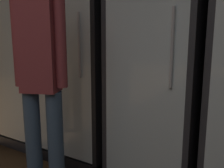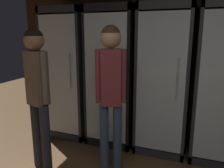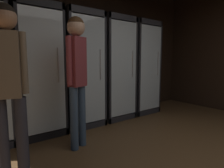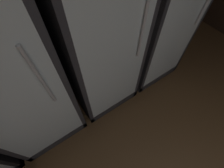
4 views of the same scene
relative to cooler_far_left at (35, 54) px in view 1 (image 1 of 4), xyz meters
name	(u,v)px [view 1 (image 1 of 4)]	position (x,y,z in m)	size (l,w,h in m)	color
cooler_far_left	(35,54)	(0.00, 0.00, 0.00)	(0.67, 0.66, 1.98)	#2B2B30
cooler_left	(88,56)	(0.73, 0.00, 0.01)	(0.67, 0.66, 1.98)	black
cooler_center	(162,60)	(1.46, 0.00, 0.01)	(0.67, 0.66, 1.98)	#2B2B30
shopper_far	(39,50)	(1.00, -0.84, 0.12)	(0.32, 0.22, 1.70)	#384C66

